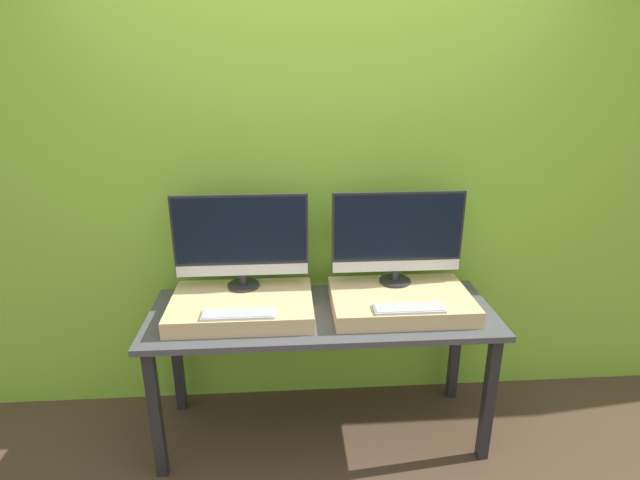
{
  "coord_description": "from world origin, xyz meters",
  "views": [
    {
      "loc": [
        -0.16,
        -1.88,
        1.87
      ],
      "look_at": [
        0.0,
        0.45,
        1.04
      ],
      "focal_mm": 28.0,
      "sensor_mm": 36.0,
      "label": 1
    }
  ],
  "objects_px": {
    "monitor_left": "(241,238)",
    "keyboard_right": "(409,308)",
    "monitor_right": "(397,235)",
    "keyboard_left": "(238,314)"
  },
  "relations": [
    {
      "from": "monitor_left",
      "to": "keyboard_right",
      "type": "bearing_deg",
      "value": -21.6
    },
    {
      "from": "keyboard_right",
      "to": "monitor_right",
      "type": "bearing_deg",
      "value": 90.0
    },
    {
      "from": "monitor_left",
      "to": "monitor_right",
      "type": "relative_size",
      "value": 1.0
    },
    {
      "from": "monitor_left",
      "to": "keyboard_right",
      "type": "relative_size",
      "value": 2.02
    },
    {
      "from": "monitor_left",
      "to": "keyboard_left",
      "type": "distance_m",
      "value": 0.4
    },
    {
      "from": "keyboard_right",
      "to": "monitor_left",
      "type": "bearing_deg",
      "value": 158.4
    },
    {
      "from": "monitor_right",
      "to": "keyboard_right",
      "type": "distance_m",
      "value": 0.4
    },
    {
      "from": "monitor_left",
      "to": "monitor_right",
      "type": "height_order",
      "value": "same"
    },
    {
      "from": "keyboard_left",
      "to": "keyboard_right",
      "type": "bearing_deg",
      "value": 0.0
    },
    {
      "from": "monitor_left",
      "to": "keyboard_left",
      "type": "xyz_separation_m",
      "value": [
        -0.0,
        -0.31,
        -0.25
      ]
    }
  ]
}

